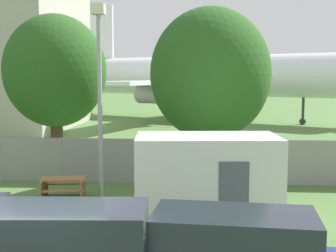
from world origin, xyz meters
The scene contains 7 objects.
perimeter_fence centered at (0.00, 10.54, 0.90)m, with size 56.07×0.07×1.80m.
airplane centered at (3.47, 39.20, 4.31)m, with size 35.54×28.66×12.24m.
portable_cabin centered at (3.31, 5.99, 1.26)m, with size 4.41×2.69×2.52m.
picnic_bench_near_cabin centered at (-1.65, 7.80, 0.47)m, with size 1.74×1.63×0.76m.
tree_near_hangar centered at (-3.76, 13.92, 4.53)m, with size 4.84×4.84×7.21m.
tree_left_of_cabin centered at (3.50, 11.38, 4.37)m, with size 4.93×4.93×7.10m.
light_mast centered at (-0.37, 8.06, 4.19)m, with size 0.44×0.44×6.73m.
Camera 1 is at (3.09, -7.90, 4.28)m, focal length 50.00 mm.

